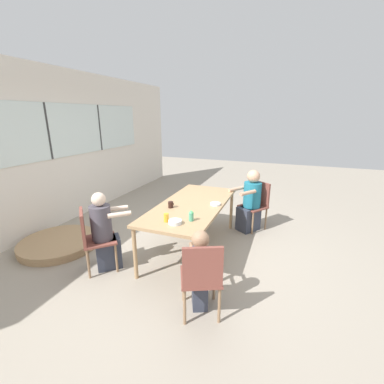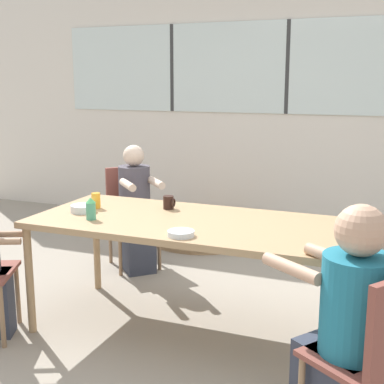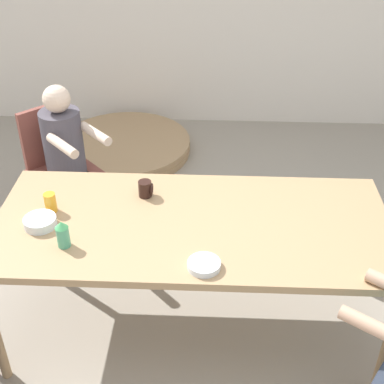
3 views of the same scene
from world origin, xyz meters
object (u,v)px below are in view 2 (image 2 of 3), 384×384
(coffee_mug, at_px, (169,202))
(juice_glass, at_px, (96,200))
(sippy_cup, at_px, (91,208))
(bowl_white_shallow, at_px, (83,208))
(chair_for_woman_green_shirt, at_px, (131,208))
(folded_table_stack, at_px, (202,232))
(bowl_cereal, at_px, (181,233))
(chair_for_man_blue_shirt, at_px, (379,349))
(person_woman_green_shirt, at_px, (136,214))
(person_man_blue_shirt, at_px, (348,335))

(coffee_mug, relative_size, juice_glass, 0.85)
(sippy_cup, bearing_deg, bowl_white_shallow, 136.59)
(chair_for_woman_green_shirt, bearing_deg, folded_table_stack, -151.32)
(coffee_mug, xyz_separation_m, bowl_cereal, (0.33, -0.56, -0.03))
(coffee_mug, distance_m, folded_table_stack, 1.94)
(chair_for_man_blue_shirt, xyz_separation_m, person_woman_green_shirt, (-2.03, 1.70, -0.02))
(sippy_cup, xyz_separation_m, bowl_cereal, (0.66, -0.12, -0.06))
(sippy_cup, distance_m, bowl_cereal, 0.67)
(chair_for_woman_green_shirt, relative_size, chair_for_man_blue_shirt, 1.00)
(sippy_cup, bearing_deg, person_man_blue_shirt, -17.17)
(chair_for_woman_green_shirt, xyz_separation_m, bowl_white_shallow, (0.23, -1.08, 0.26))
(coffee_mug, height_order, sippy_cup, sippy_cup)
(chair_for_woman_green_shirt, height_order, sippy_cup, sippy_cup)
(chair_for_man_blue_shirt, bearing_deg, person_woman_green_shirt, 84.83)
(coffee_mug, bearing_deg, sippy_cup, -127.59)
(person_woman_green_shirt, bearing_deg, folded_table_stack, -143.81)
(chair_for_man_blue_shirt, distance_m, bowl_cereal, 1.21)
(sippy_cup, bearing_deg, coffee_mug, 52.41)
(juice_glass, bearing_deg, chair_for_woman_green_shirt, 105.07)
(chair_for_man_blue_shirt, relative_size, coffee_mug, 9.52)
(chair_for_man_blue_shirt, bearing_deg, sippy_cup, 106.13)
(chair_for_man_blue_shirt, height_order, bowl_cereal, chair_for_man_blue_shirt)
(coffee_mug, distance_m, bowl_white_shallow, 0.57)
(juice_glass, bearing_deg, coffee_mug, 18.89)
(person_woman_green_shirt, relative_size, sippy_cup, 7.59)
(chair_for_woman_green_shirt, bearing_deg, juice_glass, 60.93)
(person_woman_green_shirt, xyz_separation_m, folded_table_stack, (0.18, 1.07, -0.43))
(person_man_blue_shirt, distance_m, coffee_mug, 1.61)
(person_man_blue_shirt, bearing_deg, person_woman_green_shirt, 84.49)
(person_woman_green_shirt, relative_size, bowl_white_shallow, 6.60)
(chair_for_woman_green_shirt, height_order, bowl_white_shallow, chair_for_woman_green_shirt)
(person_woman_green_shirt, bearing_deg, chair_for_man_blue_shirt, 95.84)
(juice_glass, distance_m, bowl_cereal, 0.89)
(person_man_blue_shirt, relative_size, bowl_white_shallow, 6.76)
(bowl_white_shallow, height_order, folded_table_stack, bowl_white_shallow)
(person_man_blue_shirt, xyz_separation_m, sippy_cup, (-1.61, 0.50, 0.31))
(chair_for_woman_green_shirt, xyz_separation_m, folded_table_stack, (0.30, 0.96, -0.44))
(person_man_blue_shirt, distance_m, bowl_cereal, 1.05)
(coffee_mug, distance_m, sippy_cup, 0.55)
(bowl_white_shallow, distance_m, folded_table_stack, 2.15)
(chair_for_woman_green_shirt, distance_m, bowl_cereal, 1.73)
(person_woman_green_shirt, distance_m, sippy_cup, 1.19)
(chair_for_woman_green_shirt, height_order, folded_table_stack, chair_for_woman_green_shirt)
(person_woman_green_shirt, bearing_deg, bowl_cereal, 83.16)
(chair_for_woman_green_shirt, relative_size, person_woman_green_shirt, 0.80)
(chair_for_woman_green_shirt, bearing_deg, sippy_cup, 63.54)
(chair_for_woman_green_shirt, bearing_deg, bowl_white_shallow, 58.16)
(chair_for_woman_green_shirt, relative_size, bowl_white_shallow, 5.26)
(chair_for_man_blue_shirt, bearing_deg, bowl_cereal, 101.49)
(chair_for_man_blue_shirt, bearing_deg, juice_glass, 100.14)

